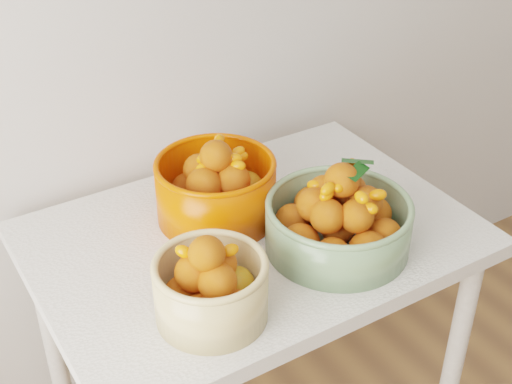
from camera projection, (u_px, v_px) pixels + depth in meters
table at (253, 264)px, 1.71m from camera, size 1.00×0.70×0.75m
bowl_cream at (211, 287)px, 1.38m from camera, size 0.25×0.25×0.19m
bowl_green at (338, 221)px, 1.57m from camera, size 0.38×0.38×0.21m
bowl_orange at (216, 187)px, 1.67m from camera, size 0.31×0.31×0.20m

